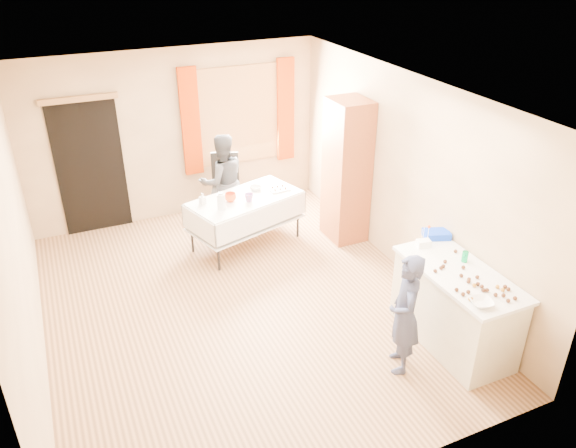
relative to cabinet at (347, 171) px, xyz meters
name	(u,v)px	position (x,y,z in m)	size (l,w,h in m)	color
floor	(241,304)	(-1.99, -1.01, -1.04)	(4.50, 5.50, 0.02)	#9E7047
ceiling	(231,93)	(-1.99, -1.01, 1.58)	(4.50, 5.50, 0.02)	white
wall_back	(176,135)	(-1.99, 1.75, 0.27)	(4.50, 0.02, 2.60)	tan
wall_front	(364,364)	(-1.99, -3.77, 0.27)	(4.50, 0.02, 2.60)	tan
wall_left	(18,251)	(-4.25, -1.01, 0.27)	(0.02, 5.50, 2.60)	tan
wall_right	(406,177)	(0.27, -1.01, 0.27)	(0.02, 5.50, 2.60)	tan
window_frame	(239,115)	(-0.99, 1.71, 0.47)	(1.32, 0.06, 1.52)	olive
window_pane	(239,115)	(-0.99, 1.70, 0.47)	(1.20, 0.02, 1.40)	white
curtain_left	(191,122)	(-1.77, 1.66, 0.47)	(0.28, 0.06, 1.65)	#A92E01
curtain_right	(286,110)	(-0.21, 1.66, 0.47)	(0.28, 0.06, 1.65)	#A92E01
doorway	(90,168)	(-3.29, 1.72, -0.03)	(0.95, 0.04, 2.00)	black
door_lintel	(78,99)	(-3.29, 1.69, 0.99)	(1.05, 0.06, 0.08)	olive
cabinet	(347,171)	(0.00, 0.00, 0.00)	(0.50, 0.60, 2.07)	brown
counter	(454,307)	(-0.10, -2.61, -0.58)	(0.70, 1.48, 0.91)	beige
party_table	(246,217)	(-1.41, 0.35, -0.59)	(1.75, 1.23, 0.75)	black
chair	(226,199)	(-1.40, 1.29, -0.73)	(0.55, 0.55, 1.03)	black
girl	(405,314)	(-0.85, -2.72, -0.37)	(0.49, 0.57, 1.33)	#232845
woman	(223,182)	(-1.52, 1.03, -0.30)	(0.72, 0.56, 1.47)	black
soda_can	(465,257)	(0.07, -2.46, -0.06)	(0.07, 0.07, 0.12)	#049546
mixing_bowl	(481,303)	(-0.30, -3.15, -0.10)	(0.26, 0.26, 0.05)	white
foam_block	(423,243)	(-0.14, -2.01, -0.08)	(0.15, 0.10, 0.08)	white
blue_basket	(436,234)	(0.12, -1.90, -0.08)	(0.30, 0.20, 0.08)	#0C34C9
pitcher	(221,202)	(-1.83, 0.12, -0.17)	(0.11, 0.11, 0.22)	silver
cup_red	(230,197)	(-1.64, 0.31, -0.22)	(0.20, 0.20, 0.12)	red
cup_rainbow	(249,198)	(-1.41, 0.21, -0.23)	(0.12, 0.12, 0.11)	red
small_bowl	(256,188)	(-1.18, 0.53, -0.26)	(0.20, 0.20, 0.05)	white
pastry_tray	(279,189)	(-0.88, 0.39, -0.27)	(0.28, 0.20, 0.02)	white
bottle	(202,199)	(-2.01, 0.39, -0.20)	(0.09, 0.09, 0.16)	white
cake_balls	(476,283)	(-0.13, -2.87, -0.10)	(0.52, 0.99, 0.04)	#3F2314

